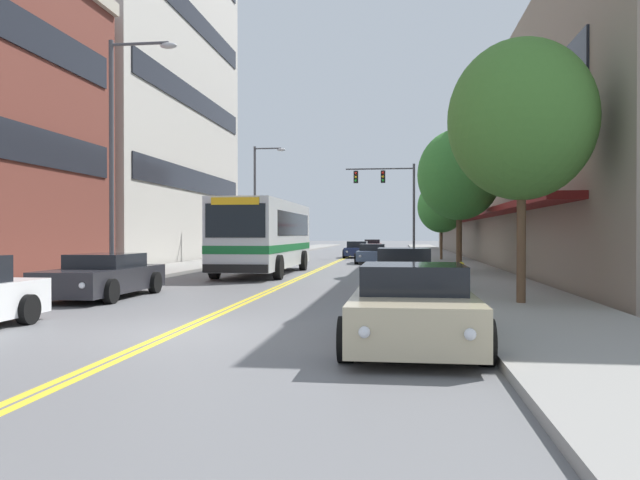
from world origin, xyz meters
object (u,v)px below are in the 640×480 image
Objects in this scene: street_tree_right_near at (522,120)px; car_champagne_parked_right_mid at (404,271)px; car_red_moving_lead at (372,246)px; car_slate_blue_moving_second at (372,254)px; car_navy_moving_third at (357,250)px; street_lamp_left_far at (259,193)px; traffic_signal_mast at (392,192)px; car_charcoal_parked_left_mid at (104,277)px; fire_hydrant at (461,276)px; car_dark_grey_parked_left_far at (266,254)px; street_tree_right_mid at (459,175)px; car_beige_parked_right_foreground at (413,308)px; street_lamp_left_near at (120,142)px; street_tree_right_far at (441,207)px; city_bus at (266,234)px.

car_champagne_parked_right_mid is at bearing 123.13° from street_tree_right_near.
car_red_moving_lead is 27.60m from car_slate_blue_moving_second.
car_navy_moving_third is 0.60× the size of street_lamp_left_far.
street_lamp_left_far is at bearing 114.99° from car_champagne_parked_right_mid.
car_navy_moving_third is 0.65× the size of traffic_signal_mast.
traffic_signal_mast is (7.87, 30.09, 4.40)m from car_charcoal_parked_left_mid.
street_tree_right_near reaches higher than fire_hydrant.
traffic_signal_mast is 1.10× the size of street_tree_right_near.
car_charcoal_parked_left_mid is at bearing -104.66° from traffic_signal_mast.
street_lamp_left_far is at bearing 116.53° from street_tree_right_near.
street_tree_right_mid is at bearing -42.44° from car_dark_grey_parked_left_far.
street_tree_right_near is at bearing -79.17° from car_navy_moving_third.
car_charcoal_parked_left_mid is 23.35m from street_lamp_left_far.
car_beige_parked_right_foreground is at bearing -73.12° from car_dark_grey_parked_left_far.
fire_hydrant is at bearing -38.27° from car_champagne_parked_right_mid.
car_navy_moving_third is 10.92m from street_lamp_left_far.
car_dark_grey_parked_left_far is 1.11× the size of car_slate_blue_moving_second.
car_beige_parked_right_foreground is at bearing -88.71° from traffic_signal_mast.
car_navy_moving_third is 30.01m from fire_hydrant.
car_champagne_parked_right_mid reaches higher than fire_hydrant.
street_tree_right_far is at bearing 62.15° from street_lamp_left_near.
street_tree_right_far is at bearing 83.23° from car_champagne_parked_right_mid.
street_lamp_left_far is at bearing 119.00° from car_dark_grey_parked_left_far.
street_lamp_left_near is 1.27× the size of street_tree_right_near.
car_dark_grey_parked_left_far is (0.06, 21.69, -0.05)m from car_charcoal_parked_left_mid.
car_red_moving_lead is at bearing 83.57° from car_charcoal_parked_left_mid.
street_tree_right_mid is 1.23× the size of street_tree_right_far.
street_tree_right_near reaches higher than car_beige_parked_right_foreground.
car_dark_grey_parked_left_far is at bearing -132.93° from traffic_signal_mast.
city_bus reaches higher than car_navy_moving_third.
car_beige_parked_right_foreground is at bearing -94.53° from street_tree_right_far.
car_red_moving_lead is (-3.11, 56.44, -0.04)m from car_beige_parked_right_foreground.
traffic_signal_mast is at bearing 100.00° from street_tree_right_mid.
city_bus is 2.31× the size of car_navy_moving_third.
car_navy_moving_third is (-1.58, 9.26, 0.02)m from car_slate_blue_moving_second.
car_champagne_parked_right_mid is 2.12m from fire_hydrant.
city_bus is 10.36m from car_champagne_parked_right_mid.
car_charcoal_parked_left_mid is 21.69m from car_dark_grey_parked_left_far.
street_tree_right_near is at bearing -56.87° from car_champagne_parked_right_mid.
car_navy_moving_third is 5.30m from traffic_signal_mast.
car_champagne_parked_right_mid is 0.66× the size of street_tree_right_near.
car_dark_grey_parked_left_far is 29.77m from car_beige_parked_right_foreground.
car_dark_grey_parked_left_far is 1.13× the size of car_champagne_parked_right_mid.
street_lamp_left_far is at bearing -140.36° from traffic_signal_mast.
street_lamp_left_far is 1.18× the size of street_tree_right_near.
street_lamp_left_near is 1.28× the size of street_tree_right_mid.
city_bus is 2.15× the size of car_charcoal_parked_left_mid.
traffic_signal_mast is at bearing 82.32° from car_slate_blue_moving_second.
traffic_signal_mast is at bearing 73.64° from city_bus.
street_tree_right_far is (11.88, 22.49, -1.23)m from street_lamp_left_near.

